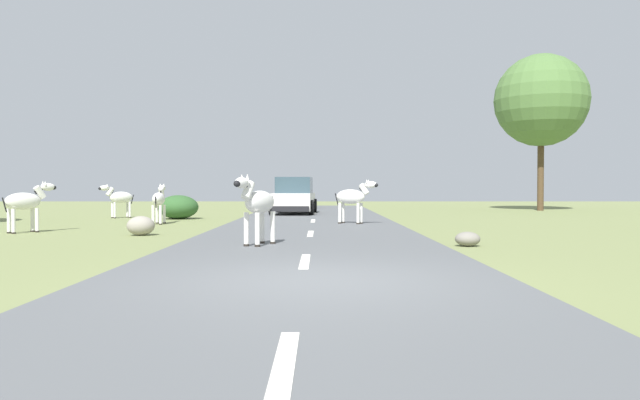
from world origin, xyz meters
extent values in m
plane|color=olive|center=(0.00, 0.00, 0.00)|extent=(90.00, 90.00, 0.00)
cube|color=#56595B|center=(-0.22, 0.00, 0.03)|extent=(6.00, 64.00, 0.05)
cube|color=silver|center=(-0.22, -4.00, 0.05)|extent=(0.16, 2.00, 0.01)
cube|color=silver|center=(-0.22, 2.00, 0.05)|extent=(0.16, 2.00, 0.01)
cube|color=silver|center=(-0.22, 8.00, 0.05)|extent=(0.16, 2.00, 0.01)
cube|color=silver|center=(-0.22, 14.00, 0.05)|extent=(0.16, 2.00, 0.01)
cube|color=silver|center=(-0.22, 20.00, 0.05)|extent=(0.16, 2.00, 0.01)
cube|color=silver|center=(-0.22, 26.00, 0.05)|extent=(0.16, 2.00, 0.01)
ellipsoid|color=silver|center=(-1.29, 4.85, 1.00)|extent=(0.82, 1.16, 0.51)
cylinder|color=silver|center=(-1.55, 4.58, 0.42)|extent=(0.14, 0.14, 0.73)
cylinder|color=#28231E|center=(-1.55, 4.58, 0.07)|extent=(0.16, 0.16, 0.05)
cylinder|color=silver|center=(-1.30, 4.48, 0.42)|extent=(0.14, 0.14, 0.73)
cylinder|color=#28231E|center=(-1.30, 4.48, 0.07)|extent=(0.16, 0.16, 0.05)
cylinder|color=silver|center=(-1.27, 5.23, 0.42)|extent=(0.14, 0.14, 0.73)
cylinder|color=#28231E|center=(-1.27, 5.23, 0.07)|extent=(0.16, 0.16, 0.05)
cylinder|color=silver|center=(-1.02, 5.12, 0.42)|extent=(0.14, 0.14, 0.73)
cylinder|color=#28231E|center=(-1.02, 5.12, 0.07)|extent=(0.16, 0.16, 0.05)
cylinder|color=silver|center=(-1.49, 4.38, 1.26)|extent=(0.33, 0.43, 0.43)
cube|color=black|center=(-1.49, 4.38, 1.35)|extent=(0.18, 0.34, 0.30)
ellipsoid|color=silver|center=(-1.59, 4.15, 1.42)|extent=(0.36, 0.51, 0.23)
ellipsoid|color=black|center=(-1.67, 3.98, 1.40)|extent=(0.19, 0.20, 0.14)
cone|color=silver|center=(-1.61, 4.28, 1.54)|extent=(0.12, 0.12, 0.14)
cone|color=silver|center=(-1.48, 4.23, 1.54)|extent=(0.12, 0.12, 0.14)
cylinder|color=black|center=(-1.08, 5.35, 0.90)|extent=(0.10, 0.15, 0.43)
ellipsoid|color=silver|center=(1.10, 12.38, 0.99)|extent=(1.14, 0.87, 0.50)
cylinder|color=silver|center=(1.35, 12.10, 0.41)|extent=(0.14, 0.14, 0.73)
cylinder|color=#28231E|center=(1.35, 12.10, 0.07)|extent=(0.17, 0.17, 0.05)
cylinder|color=silver|center=(1.48, 12.34, 0.41)|extent=(0.14, 0.14, 0.73)
cylinder|color=#28231E|center=(1.48, 12.34, 0.07)|extent=(0.17, 0.17, 0.05)
cylinder|color=silver|center=(0.73, 12.42, 0.41)|extent=(0.14, 0.14, 0.73)
cylinder|color=#28231E|center=(0.73, 12.42, 0.07)|extent=(0.17, 0.17, 0.05)
cylinder|color=silver|center=(0.86, 12.67, 0.41)|extent=(0.14, 0.14, 0.73)
cylinder|color=#28231E|center=(0.86, 12.67, 0.07)|extent=(0.17, 0.17, 0.05)
cylinder|color=silver|center=(1.56, 12.15, 1.25)|extent=(0.43, 0.35, 0.43)
cube|color=black|center=(1.56, 12.15, 1.34)|extent=(0.33, 0.20, 0.30)
ellipsoid|color=silver|center=(1.78, 12.03, 1.41)|extent=(0.50, 0.39, 0.23)
ellipsoid|color=black|center=(1.95, 11.95, 1.39)|extent=(0.21, 0.20, 0.14)
cone|color=silver|center=(1.65, 12.03, 1.53)|extent=(0.12, 0.12, 0.14)
cone|color=silver|center=(1.71, 12.15, 1.53)|extent=(0.12, 0.12, 0.14)
cylinder|color=black|center=(0.63, 12.63, 0.89)|extent=(0.15, 0.10, 0.43)
ellipsoid|color=silver|center=(-5.71, 12.85, 0.89)|extent=(0.47, 1.03, 0.48)
cylinder|color=silver|center=(-5.60, 13.19, 0.34)|extent=(0.11, 0.11, 0.69)
cylinder|color=#28231E|center=(-5.60, 13.19, 0.02)|extent=(0.12, 0.12, 0.05)
cylinder|color=silver|center=(-5.86, 13.17, 0.34)|extent=(0.11, 0.11, 0.69)
cylinder|color=#28231E|center=(-5.86, 13.17, 0.02)|extent=(0.12, 0.12, 0.05)
cylinder|color=silver|center=(-5.56, 12.53, 0.34)|extent=(0.11, 0.11, 0.69)
cylinder|color=#28231E|center=(-5.56, 12.53, 0.02)|extent=(0.12, 0.12, 0.05)
cylinder|color=silver|center=(-5.82, 12.51, 0.34)|extent=(0.11, 0.11, 0.69)
cylinder|color=#28231E|center=(-5.82, 12.51, 0.02)|extent=(0.12, 0.12, 0.05)
cylinder|color=silver|center=(-5.74, 13.33, 1.14)|extent=(0.21, 0.37, 0.41)
cube|color=black|center=(-5.74, 13.33, 1.22)|extent=(0.06, 0.34, 0.28)
ellipsoid|color=silver|center=(-5.76, 13.57, 1.29)|extent=(0.21, 0.45, 0.22)
ellipsoid|color=black|center=(-5.77, 13.75, 1.27)|extent=(0.14, 0.16, 0.13)
cone|color=silver|center=(-5.68, 13.46, 1.40)|extent=(0.09, 0.09, 0.13)
cone|color=silver|center=(-5.81, 13.46, 1.40)|extent=(0.09, 0.09, 0.13)
cylinder|color=black|center=(-5.68, 12.34, 0.80)|extent=(0.05, 0.14, 0.41)
ellipsoid|color=silver|center=(-8.56, 8.90, 0.92)|extent=(0.96, 1.08, 0.49)
cylinder|color=silver|center=(-8.25, 9.10, 0.36)|extent=(0.15, 0.15, 0.71)
cylinder|color=#28231E|center=(-8.25, 9.10, 0.02)|extent=(0.17, 0.17, 0.05)
cylinder|color=silver|center=(-8.46, 9.26, 0.36)|extent=(0.15, 0.15, 0.71)
cylinder|color=#28231E|center=(-8.46, 9.26, 0.02)|extent=(0.17, 0.17, 0.05)
cylinder|color=silver|center=(-8.66, 8.55, 0.36)|extent=(0.15, 0.15, 0.71)
cylinder|color=#28231E|center=(-8.66, 8.55, 0.02)|extent=(0.17, 0.17, 0.05)
cylinder|color=silver|center=(-8.87, 8.71, 0.36)|extent=(0.15, 0.15, 0.71)
cylinder|color=#28231E|center=(-8.87, 8.71, 0.02)|extent=(0.17, 0.17, 0.05)
cylinder|color=silver|center=(-8.26, 9.30, 1.17)|extent=(0.38, 0.41, 0.42)
cube|color=black|center=(-8.26, 9.30, 1.26)|extent=(0.24, 0.30, 0.29)
ellipsoid|color=silver|center=(-8.11, 9.50, 1.33)|extent=(0.43, 0.48, 0.23)
ellipsoid|color=black|center=(-8.00, 9.65, 1.31)|extent=(0.20, 0.21, 0.14)
cone|color=silver|center=(-8.13, 9.37, 1.44)|extent=(0.12, 0.12, 0.13)
cone|color=silver|center=(-8.24, 9.45, 1.44)|extent=(0.12, 0.12, 0.13)
cylinder|color=black|center=(-8.88, 8.49, 0.83)|extent=(0.12, 0.14, 0.42)
ellipsoid|color=silver|center=(-8.44, 16.99, 0.89)|extent=(1.02, 0.96, 0.47)
cylinder|color=silver|center=(-8.77, 16.87, 0.34)|extent=(0.14, 0.14, 0.68)
cylinder|color=#28231E|center=(-8.77, 16.87, 0.02)|extent=(0.16, 0.16, 0.05)
cylinder|color=silver|center=(-8.61, 16.68, 0.34)|extent=(0.14, 0.14, 0.68)
cylinder|color=#28231E|center=(-8.61, 16.68, 0.02)|extent=(0.16, 0.16, 0.05)
cylinder|color=silver|center=(-8.28, 17.30, 0.34)|extent=(0.14, 0.14, 0.68)
cylinder|color=#28231E|center=(-8.28, 17.30, 0.02)|extent=(0.16, 0.16, 0.05)
cylinder|color=silver|center=(-8.11, 17.11, 0.34)|extent=(0.14, 0.14, 0.68)
cylinder|color=#28231E|center=(-8.11, 17.11, 0.02)|extent=(0.16, 0.16, 0.05)
cylinder|color=silver|center=(-8.80, 16.67, 1.13)|extent=(0.39, 0.37, 0.40)
cube|color=black|center=(-8.80, 16.67, 1.21)|extent=(0.27, 0.25, 0.28)
ellipsoid|color=silver|center=(-8.98, 16.52, 1.28)|extent=(0.45, 0.43, 0.22)
ellipsoid|color=black|center=(-9.11, 16.40, 1.26)|extent=(0.20, 0.20, 0.13)
cone|color=silver|center=(-8.94, 16.64, 1.39)|extent=(0.12, 0.12, 0.13)
cone|color=silver|center=(-8.86, 16.54, 1.39)|extent=(0.12, 0.12, 0.13)
cylinder|color=black|center=(-8.07, 17.32, 0.79)|extent=(0.13, 0.12, 0.41)
cube|color=white|center=(-1.20, 20.03, 0.63)|extent=(1.99, 4.28, 0.80)
cube|color=#334751|center=(-1.19, 20.23, 1.41)|extent=(1.74, 2.27, 0.76)
cube|color=black|center=(-1.30, 17.88, 0.36)|extent=(1.72, 0.24, 0.24)
cylinder|color=black|center=(-2.16, 18.73, 0.39)|extent=(0.25, 0.69, 0.68)
cylinder|color=black|center=(-0.36, 18.64, 0.39)|extent=(0.25, 0.69, 0.68)
cylinder|color=black|center=(-2.04, 21.42, 0.39)|extent=(0.25, 0.69, 0.68)
cylinder|color=black|center=(-0.24, 21.34, 0.39)|extent=(0.25, 0.69, 0.68)
cube|color=white|center=(-1.37, 27.58, 0.63)|extent=(1.91, 4.25, 0.80)
cube|color=#334751|center=(-1.37, 27.38, 1.41)|extent=(1.70, 2.24, 0.76)
cube|color=black|center=(-1.43, 29.74, 0.36)|extent=(1.71, 0.20, 0.24)
cylinder|color=black|center=(-0.51, 28.95, 0.39)|extent=(0.24, 0.69, 0.68)
cylinder|color=black|center=(-2.31, 28.91, 0.39)|extent=(0.24, 0.69, 0.68)
cylinder|color=black|center=(-0.44, 26.25, 0.39)|extent=(0.24, 0.69, 0.68)
cylinder|color=black|center=(-2.24, 26.21, 0.39)|extent=(0.24, 0.69, 0.68)
cylinder|color=#4C3823|center=(12.32, 24.70, 2.04)|extent=(0.35, 0.35, 4.08)
sphere|color=#4C7038|center=(12.32, 24.70, 6.13)|extent=(5.10, 5.10, 5.10)
ellipsoid|color=#2D5628|center=(-5.82, 16.21, 0.49)|extent=(1.64, 1.48, 0.99)
ellipsoid|color=gray|center=(-4.88, 8.00, 0.27)|extent=(0.76, 0.63, 0.53)
ellipsoid|color=gray|center=(3.36, 5.05, 0.16)|extent=(0.56, 0.50, 0.33)
camera|label=1|loc=(0.04, -8.19, 1.34)|focal=33.20mm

